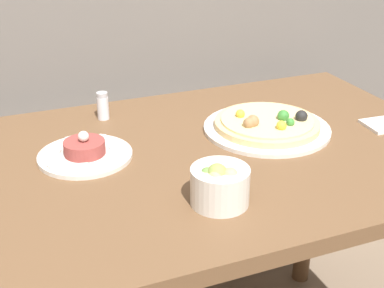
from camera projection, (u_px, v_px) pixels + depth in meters
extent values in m
cube|color=brown|center=(176.00, 163.00, 1.20)|extent=(1.34, 0.77, 0.03)
cylinder|color=brown|center=(309.00, 192.00, 1.85)|extent=(0.06, 0.06, 0.74)
cylinder|color=silver|center=(267.00, 128.00, 1.32)|extent=(0.31, 0.31, 0.01)
cylinder|color=#E5C17F|center=(267.00, 124.00, 1.32)|extent=(0.26, 0.26, 0.02)
cylinder|color=beige|center=(267.00, 120.00, 1.31)|extent=(0.23, 0.23, 0.01)
sphere|color=#387F33|center=(290.00, 122.00, 1.28)|extent=(0.02, 0.02, 0.02)
sphere|color=#997047|center=(249.00, 123.00, 1.27)|extent=(0.03, 0.03, 0.03)
sphere|color=gold|center=(281.00, 126.00, 1.25)|extent=(0.02, 0.02, 0.02)
sphere|color=gold|center=(240.00, 114.00, 1.32)|extent=(0.02, 0.02, 0.02)
sphere|color=#997047|center=(253.00, 121.00, 1.27)|extent=(0.03, 0.03, 0.03)
sphere|color=#387F33|center=(283.00, 116.00, 1.30)|extent=(0.03, 0.03, 0.03)
sphere|color=black|center=(301.00, 116.00, 1.30)|extent=(0.03, 0.03, 0.03)
cylinder|color=silver|center=(85.00, 156.00, 1.19)|extent=(0.21, 0.21, 0.01)
cylinder|color=#933D38|center=(84.00, 147.00, 1.18)|extent=(0.09, 0.09, 0.03)
sphere|color=silver|center=(83.00, 136.00, 1.17)|extent=(0.02, 0.02, 0.02)
cube|color=white|center=(118.00, 147.00, 1.21)|extent=(0.04, 0.02, 0.01)
cube|color=white|center=(100.00, 139.00, 1.25)|extent=(0.04, 0.04, 0.01)
cube|color=white|center=(71.00, 141.00, 1.24)|extent=(0.02, 0.04, 0.01)
cube|color=white|center=(52.00, 151.00, 1.19)|extent=(0.04, 0.03, 0.01)
cube|color=white|center=(56.00, 164.00, 1.13)|extent=(0.04, 0.03, 0.01)
cube|color=white|center=(84.00, 168.00, 1.12)|extent=(0.02, 0.04, 0.01)
cube|color=white|center=(112.00, 160.00, 1.15)|extent=(0.04, 0.04, 0.01)
cylinder|color=silver|center=(220.00, 186.00, 1.00)|extent=(0.11, 0.11, 0.07)
sphere|color=#B7BC70|center=(216.00, 177.00, 0.98)|extent=(0.03, 0.03, 0.03)
sphere|color=#8EA34C|center=(219.00, 173.00, 0.98)|extent=(0.04, 0.04, 0.04)
sphere|color=#B7BC70|center=(230.00, 175.00, 0.98)|extent=(0.03, 0.03, 0.03)
sphere|color=#668E42|center=(207.00, 174.00, 0.99)|extent=(0.03, 0.03, 0.03)
cylinder|color=silver|center=(103.00, 108.00, 1.38)|extent=(0.03, 0.03, 0.06)
cylinder|color=#B2B2B7|center=(102.00, 95.00, 1.36)|extent=(0.03, 0.03, 0.01)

